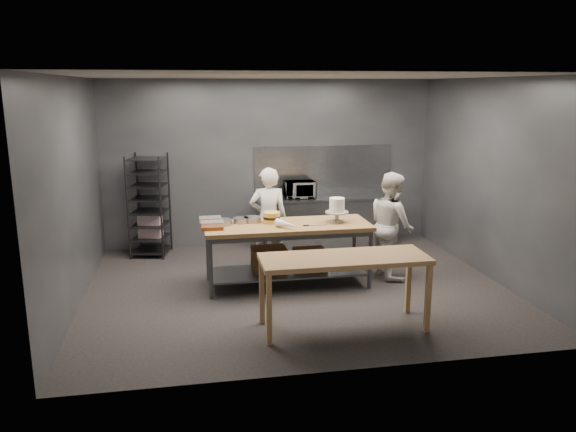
# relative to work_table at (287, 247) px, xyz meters

# --- Properties ---
(ground) EXTENTS (6.00, 6.00, 0.00)m
(ground) POSITION_rel_work_table_xyz_m (0.11, -0.18, -0.57)
(ground) COLOR black
(ground) RESTS_ON ground
(back_wall) EXTENTS (6.00, 0.04, 3.00)m
(back_wall) POSITION_rel_work_table_xyz_m (0.11, 2.32, 0.93)
(back_wall) COLOR #4C4F54
(back_wall) RESTS_ON ground
(work_table) EXTENTS (2.40, 0.90, 0.92)m
(work_table) POSITION_rel_work_table_xyz_m (0.00, 0.00, 0.00)
(work_table) COLOR olive
(work_table) RESTS_ON ground
(near_counter) EXTENTS (2.00, 0.70, 0.90)m
(near_counter) POSITION_rel_work_table_xyz_m (0.39, -1.65, 0.24)
(near_counter) COLOR brown
(near_counter) RESTS_ON ground
(back_counter) EXTENTS (2.60, 0.60, 0.90)m
(back_counter) POSITION_rel_work_table_xyz_m (1.11, 2.00, -0.12)
(back_counter) COLOR slate
(back_counter) RESTS_ON ground
(splashback_panel) EXTENTS (2.60, 0.02, 0.90)m
(splashback_panel) POSITION_rel_work_table_xyz_m (1.11, 2.30, 0.78)
(splashback_panel) COLOR slate
(splashback_panel) RESTS_ON back_counter
(speed_rack) EXTENTS (0.72, 0.76, 1.75)m
(speed_rack) POSITION_rel_work_table_xyz_m (-2.06, 1.92, 0.28)
(speed_rack) COLOR black
(speed_rack) RESTS_ON ground
(chef_behind) EXTENTS (0.62, 0.42, 1.64)m
(chef_behind) POSITION_rel_work_table_xyz_m (-0.16, 0.78, 0.25)
(chef_behind) COLOR white
(chef_behind) RESTS_ON ground
(chef_right) EXTENTS (0.68, 0.84, 1.62)m
(chef_right) POSITION_rel_work_table_xyz_m (1.64, 0.10, 0.24)
(chef_right) COLOR silver
(chef_right) RESTS_ON ground
(microwave) EXTENTS (0.54, 0.37, 0.30)m
(microwave) POSITION_rel_work_table_xyz_m (0.60, 2.00, 0.48)
(microwave) COLOR black
(microwave) RESTS_ON back_counter
(frosted_cake_stand) EXTENTS (0.34, 0.34, 0.36)m
(frosted_cake_stand) POSITION_rel_work_table_xyz_m (0.74, -0.03, 0.57)
(frosted_cake_stand) COLOR #ABA188
(frosted_cake_stand) RESTS_ON work_table
(layer_cake) EXTENTS (0.25, 0.25, 0.16)m
(layer_cake) POSITION_rel_work_table_xyz_m (-0.21, 0.10, 0.43)
(layer_cake) COLOR #E3BF48
(layer_cake) RESTS_ON work_table
(cake_pans) EXTENTS (0.70, 0.35, 0.07)m
(cake_pans) POSITION_rel_work_table_xyz_m (-0.69, 0.17, 0.39)
(cake_pans) COLOR gray
(cake_pans) RESTS_ON work_table
(piping_bag) EXTENTS (0.33, 0.37, 0.12)m
(piping_bag) POSITION_rel_work_table_xyz_m (-0.05, -0.28, 0.41)
(piping_bag) COLOR white
(piping_bag) RESTS_ON work_table
(offset_spatula) EXTENTS (0.36, 0.02, 0.02)m
(offset_spatula) POSITION_rel_work_table_xyz_m (0.33, -0.18, 0.35)
(offset_spatula) COLOR slate
(offset_spatula) RESTS_ON work_table
(pastry_clamshells) EXTENTS (0.32, 0.49, 0.11)m
(pastry_clamshells) POSITION_rel_work_table_xyz_m (-1.09, 0.01, 0.40)
(pastry_clamshells) COLOR #A24F20
(pastry_clamshells) RESTS_ON work_table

